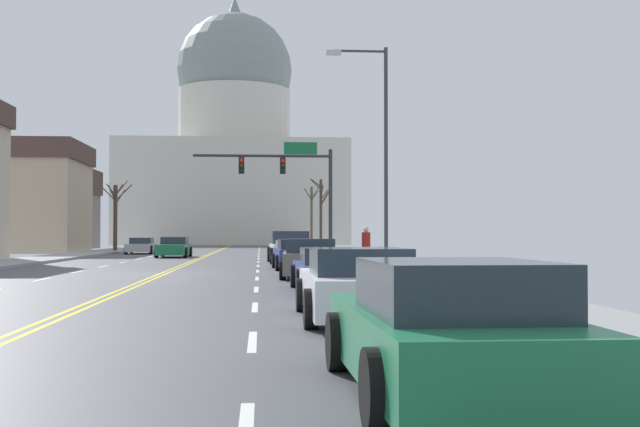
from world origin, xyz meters
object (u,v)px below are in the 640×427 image
Objects in this scene: sedan_near_03 at (331,271)px; sedan_near_04 at (357,286)px; sedan_near_05 at (447,332)px; sedan_near_02 at (310,259)px; sedan_oncoming_01 at (141,246)px; bicycle_parked at (379,258)px; pedestrian_00 at (366,245)px; street_lamp_right at (378,139)px; sedan_near_01 at (298,255)px; pickup_truck_near_00 at (291,249)px; sedan_oncoming_00 at (174,248)px; signal_gantry at (291,175)px.

sedan_near_04 is (-0.15, -6.89, 0.05)m from sedan_near_03.
sedan_near_02 is at bearing 90.18° from sedan_near_05.
sedan_near_03 is 1.06× the size of sedan_near_05.
sedan_oncoming_01 is (-10.63, 39.41, 0.02)m from sedan_near_03.
sedan_near_03 is at bearing 89.54° from sedan_near_05.
sedan_near_02 is 19.85m from sedan_near_05.
sedan_near_04 reaches higher than bicycle_parked.
pedestrian_00 reaches higher than sedan_near_02.
pedestrian_00 is at bearing 84.32° from sedan_near_05.
sedan_near_05 is at bearing -90.46° from sedan_near_03.
sedan_near_02 is at bearing 91.53° from sedan_near_03.
street_lamp_right reaches higher than sedan_near_05.
bicycle_parked is at bearing 59.57° from sedan_near_02.
sedan_near_01 is 2.71× the size of pedestrian_00.
sedan_near_01 is (0.03, -7.57, -0.12)m from pickup_truck_near_00.
sedan_oncoming_00 is at bearing -69.52° from sedan_oncoming_01.
signal_gantry is 38.65m from sedan_near_05.
street_lamp_right reaches higher than sedan_near_02.
sedan_near_01 is at bearing 90.33° from sedan_near_05.
sedan_near_01 is 28.66m from sedan_oncoming_01.
sedan_near_01 is at bearing 133.04° from pedestrian_00.
sedan_near_03 is 2.65× the size of bicycle_parked.
street_lamp_right is at bearing 80.25° from sedan_near_04.
bicycle_parked is at bearing -16.23° from sedan_near_01.
signal_gantry is at bearing 98.88° from pedestrian_00.
sedan_oncoming_01 reaches higher than sedan_near_03.
sedan_near_04 is (0.11, -19.58, -0.01)m from sedan_near_01.
sedan_oncoming_01 reaches higher than bicycle_parked.
street_lamp_right is at bearing -82.30° from pedestrian_00.
sedan_near_03 is 10.28m from pedestrian_00.
signal_gantry reaches higher than sedan_near_01.
sedan_near_03 reaches higher than bicycle_parked.
sedan_oncoming_01 is 2.67× the size of bicycle_parked.
sedan_oncoming_00 is 0.95× the size of sedan_oncoming_01.
sedan_near_04 is 37.98m from sedan_oncoming_00.
bicycle_parked is at bearing 80.92° from street_lamp_right.
sedan_near_04 is 6.64m from sedan_near_05.
sedan_near_01 is 26.22m from sedan_near_05.
pickup_truck_near_00 is 1.23× the size of sedan_near_05.
sedan_near_02 is 1.00× the size of sedan_near_05.
sedan_oncoming_00 reaches higher than sedan_oncoming_01.
sedan_near_04 is 1.03× the size of sedan_oncoming_00.
sedan_near_02 is at bearing -73.58° from sedan_oncoming_00.
sedan_near_02 is 25.13m from sedan_oncoming_00.
sedan_near_03 is at bearing -89.20° from pickup_truck_near_00.
pedestrian_00 is (2.38, 16.91, 0.45)m from sedan_near_04.
signal_gantry is 1.45× the size of pickup_truck_near_00.
sedan_near_04 is (0.02, -13.21, -0.03)m from sedan_near_02.
sedan_near_02 reaches higher than sedan_near_01.
pedestrian_00 is at bearing 97.70° from street_lamp_right.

